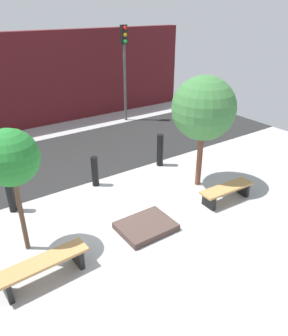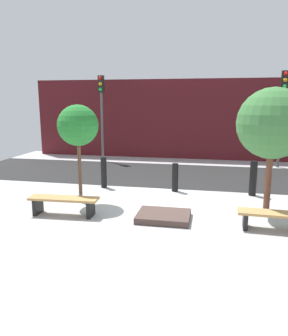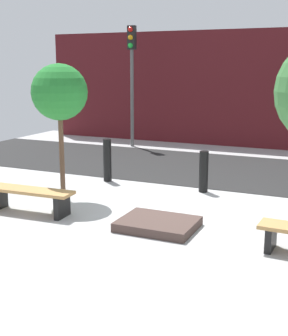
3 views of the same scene
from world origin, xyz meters
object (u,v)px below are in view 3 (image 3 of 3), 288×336
at_px(bollard_left, 204,172).
at_px(bollard_far_left, 107,160).
at_px(planter_bed, 158,224).
at_px(tree_behind_left_bench, 59,93).
at_px(traffic_light_west, 132,65).
at_px(bench_left, 29,196).

bearing_deg(bollard_left, bollard_far_left, 180.00).
height_order(bollard_far_left, bollard_left, bollard_far_left).
height_order(planter_bed, bollard_left, bollard_left).
height_order(tree_behind_left_bench, bollard_far_left, tree_behind_left_bench).
height_order(bollard_left, traffic_light_west, traffic_light_west).
distance_m(bench_left, bollard_left, 3.85).
xyz_separation_m(bollard_far_left, bollard_left, (2.44, 0.00, -0.06)).
relative_size(tree_behind_left_bench, bollard_far_left, 2.71).
relative_size(bollard_left, traffic_light_west, 0.23).
distance_m(bollard_far_left, traffic_light_west, 5.58).
height_order(bench_left, planter_bed, bench_left).
bearing_deg(planter_bed, traffic_light_west, 118.64).
bearing_deg(bollard_far_left, traffic_light_west, 108.84).
height_order(planter_bed, bollard_far_left, bollard_far_left).
relative_size(bench_left, traffic_light_west, 0.45).
bearing_deg(planter_bed, bench_left, -175.58).
height_order(bench_left, bollard_left, bollard_left).
relative_size(bollard_far_left, traffic_light_west, 0.26).
bearing_deg(planter_bed, tree_behind_left_bench, 159.99).
height_order(tree_behind_left_bench, traffic_light_west, traffic_light_west).
bearing_deg(bench_left, tree_behind_left_bench, 87.41).
xyz_separation_m(planter_bed, bollard_left, (0.00, 2.65, 0.38)).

